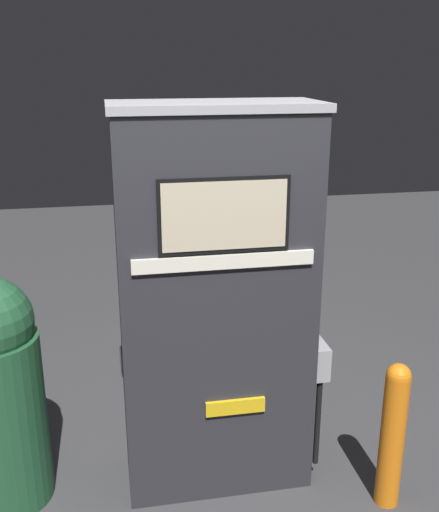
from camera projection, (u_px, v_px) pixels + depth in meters
The scene contains 3 objects.
ground_plane at pixel (223, 497), 3.22m from camera, with size 14.00×14.00×0.00m, color #38383A.
gas_pump at pixel (216, 304), 3.11m from camera, with size 1.09×0.49×2.05m.
safety_bollard at pixel (393, 432), 3.06m from camera, with size 0.13×0.13×0.82m.
Camera 1 is at (-0.51, -2.60, 2.24)m, focal length 42.00 mm.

